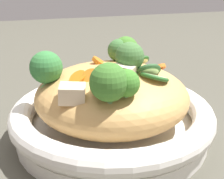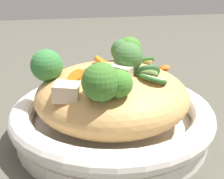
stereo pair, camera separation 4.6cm
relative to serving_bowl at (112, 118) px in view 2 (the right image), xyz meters
name	(u,v)px [view 2 (the right image)]	position (x,y,z in m)	size (l,w,h in m)	color
ground_plane	(112,134)	(0.00, 0.00, -0.03)	(3.00, 3.00, 0.00)	#4A483D
serving_bowl	(112,118)	(0.00, 0.00, 0.00)	(0.33, 0.33, 0.06)	white
noodle_heap	(112,95)	(0.00, 0.00, 0.04)	(0.24, 0.24, 0.09)	tan
broccoli_florets	(104,64)	(-0.01, 0.01, 0.10)	(0.19, 0.20, 0.07)	#94B274
carrot_coins	(107,72)	(-0.01, 0.01, 0.08)	(0.11, 0.18, 0.04)	orange
zucchini_slices	(139,75)	(-0.03, -0.03, 0.08)	(0.16, 0.15, 0.04)	beige
chicken_chunks	(94,82)	(-0.05, 0.04, 0.08)	(0.06, 0.13, 0.04)	beige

